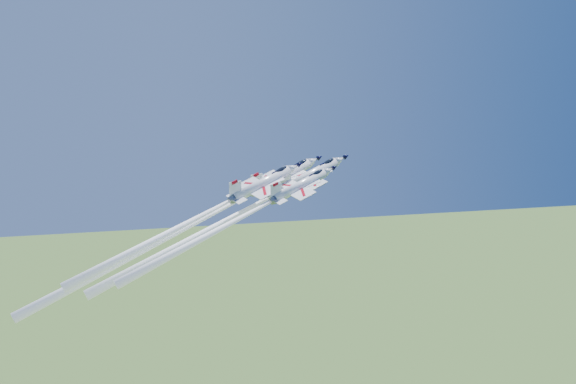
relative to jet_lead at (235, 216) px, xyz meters
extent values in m
cylinder|color=white|center=(15.31, 3.96, 6.23)|extent=(6.16, 4.89, 12.10)
cone|color=white|center=(21.76, 5.63, 8.86)|extent=(3.00, 2.74, 2.98)
cone|color=black|center=(23.26, 6.01, 9.47)|extent=(1.51, 1.38, 1.50)
cone|color=slate|center=(9.36, 2.42, 3.81)|extent=(2.64, 2.50, 1.96)
ellipsoid|color=black|center=(19.27, 4.89, 8.59)|extent=(3.26, 1.96, 2.10)
cube|color=black|center=(17.82, 4.48, 8.27)|extent=(1.15, 0.50, 0.71)
cube|color=white|center=(14.30, 3.73, 5.56)|extent=(6.41, 10.29, 2.73)
cube|color=white|center=(17.10, 5.74, 7.05)|extent=(3.32, 2.02, 1.44)
cube|color=white|center=(17.84, 3.35, 6.75)|extent=(3.32, 2.02, 1.44)
cube|color=white|center=(10.26, 2.67, 4.07)|extent=(3.36, 5.63, 1.45)
cube|color=white|center=(10.00, 2.38, 5.71)|extent=(3.19, 1.35, 3.70)
cube|color=#A40816|center=(9.84, 2.15, 7.08)|extent=(1.32, 0.57, 0.98)
cube|color=black|center=(15.61, 4.16, 5.38)|extent=(9.28, 2.90, 3.88)
sphere|color=white|center=(9.14, 2.36, 3.72)|extent=(1.04, 0.96, 0.97)
cone|color=white|center=(-8.51, -2.20, -3.48)|extent=(14.84, 10.73, 37.40)
cylinder|color=white|center=(10.70, 7.68, 5.58)|extent=(6.39, 5.07, 12.55)
cone|color=white|center=(17.38, 9.41, 8.30)|extent=(3.11, 2.85, 3.09)
cone|color=black|center=(18.94, 9.81, 8.94)|extent=(1.57, 1.44, 1.55)
cone|color=slate|center=(4.53, 6.09, 3.06)|extent=(2.74, 2.60, 2.03)
ellipsoid|color=black|center=(14.80, 8.64, 8.02)|extent=(3.38, 2.03, 2.17)
cube|color=black|center=(13.30, 8.22, 7.68)|extent=(1.19, 0.51, 0.73)
cube|color=white|center=(9.65, 7.45, 4.87)|extent=(6.64, 10.67, 2.83)
cube|color=white|center=(12.55, 9.53, 6.42)|extent=(3.45, 2.09, 1.49)
cube|color=white|center=(13.31, 7.05, 6.11)|extent=(3.45, 2.09, 1.49)
cube|color=white|center=(5.46, 6.34, 3.33)|extent=(3.49, 5.84, 1.51)
cube|color=white|center=(5.19, 6.04, 5.04)|extent=(3.31, 1.40, 3.83)
cube|color=#A40816|center=(5.02, 5.81, 6.45)|extent=(1.37, 0.60, 1.01)
cube|color=black|center=(11.00, 7.89, 4.69)|extent=(9.63, 3.01, 4.03)
sphere|color=white|center=(4.29, 6.03, 2.96)|extent=(1.08, 0.99, 1.00)
cone|color=white|center=(-16.86, 0.56, -5.66)|extent=(17.42, 12.50, 44.64)
cylinder|color=white|center=(11.15, -4.16, 5.79)|extent=(5.48, 4.35, 10.76)
cone|color=white|center=(16.88, -2.68, 8.13)|extent=(2.67, 2.44, 2.65)
cone|color=black|center=(18.22, -2.33, 8.67)|extent=(1.34, 1.23, 1.33)
cone|color=slate|center=(5.86, -5.53, 3.63)|extent=(2.35, 2.23, 1.74)
ellipsoid|color=black|center=(14.66, -3.33, 7.88)|extent=(2.90, 1.74, 1.86)
cube|color=black|center=(13.38, -3.70, 7.60)|extent=(1.02, 0.44, 0.63)
cube|color=white|center=(10.25, -4.36, 5.19)|extent=(5.70, 9.15, 2.43)
cube|color=white|center=(12.73, -2.58, 6.52)|extent=(2.96, 1.79, 1.28)
cube|color=white|center=(13.39, -4.70, 6.25)|extent=(2.96, 1.79, 1.28)
cube|color=white|center=(6.65, -5.31, 3.86)|extent=(2.99, 5.01, 1.29)
cube|color=white|center=(6.42, -5.57, 5.33)|extent=(2.84, 1.20, 3.29)
cube|color=#A40816|center=(6.28, -5.77, 6.54)|extent=(1.17, 0.51, 0.87)
cube|color=black|center=(11.41, -3.98, 5.03)|extent=(8.26, 2.58, 3.45)
sphere|color=white|center=(5.65, -5.58, 3.55)|extent=(0.92, 0.85, 0.86)
cone|color=white|center=(-7.70, -9.03, -1.90)|extent=(11.54, 8.42, 28.48)
cylinder|color=white|center=(4.89, -0.72, 5.81)|extent=(5.98, 4.74, 11.73)
cone|color=white|center=(11.15, 0.90, 8.36)|extent=(2.91, 2.66, 2.89)
cone|color=black|center=(12.60, 1.28, 8.95)|extent=(1.47, 1.34, 1.45)
cone|color=slate|center=(-0.88, -2.21, 3.45)|extent=(2.56, 2.43, 1.90)
ellipsoid|color=black|center=(8.73, 0.18, 8.09)|extent=(3.16, 1.90, 2.03)
cube|color=black|center=(7.33, -0.21, 7.78)|extent=(1.11, 0.48, 0.69)
cube|color=white|center=(3.91, -0.94, 5.15)|extent=(6.21, 9.98, 2.65)
cube|color=white|center=(6.62, 1.01, 6.60)|extent=(3.22, 1.95, 1.39)
cube|color=white|center=(7.34, -1.31, 6.30)|extent=(3.22, 1.95, 1.39)
cube|color=white|center=(-0.01, -1.97, 3.71)|extent=(3.26, 5.46, 1.41)
cube|color=white|center=(-0.26, -2.25, 5.30)|extent=(3.09, 1.31, 3.58)
cube|color=#A40816|center=(-0.42, -2.47, 6.63)|extent=(1.28, 0.56, 0.95)
cube|color=black|center=(5.18, -0.52, 4.98)|extent=(9.00, 2.81, 3.76)
sphere|color=white|center=(-1.10, -2.26, 3.36)|extent=(1.01, 0.93, 0.94)
cone|color=white|center=(-15.25, -5.92, -2.41)|extent=(12.29, 8.98, 30.21)
camera|label=1|loc=(-17.43, -113.42, 25.79)|focal=40.00mm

